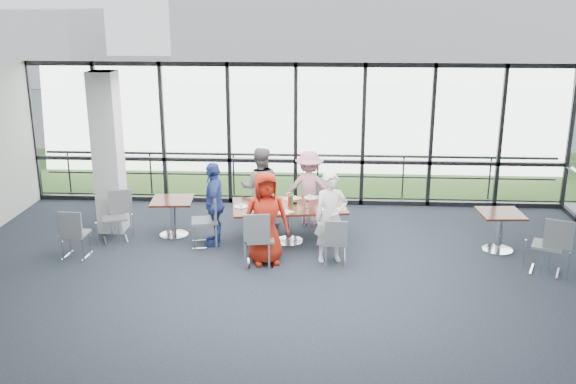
# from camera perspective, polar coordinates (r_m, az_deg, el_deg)

# --- Properties ---
(floor) EXTENTS (12.00, 10.00, 0.02)m
(floor) POSITION_cam_1_polar(r_m,az_deg,el_deg) (10.13, -0.68, -9.67)
(floor) COLOR #1C212C
(floor) RESTS_ON ground
(ceiling) EXTENTS (12.00, 10.00, 0.04)m
(ceiling) POSITION_cam_1_polar(r_m,az_deg,el_deg) (9.17, -0.75, 8.62)
(ceiling) COLOR white
(ceiling) RESTS_ON ground
(curtain_wall_back) EXTENTS (12.00, 0.10, 3.20)m
(curtain_wall_back) POSITION_cam_1_polar(r_m,az_deg,el_deg) (14.36, 0.68, 5.10)
(curtain_wall_back) COLOR white
(curtain_wall_back) RESTS_ON ground
(structural_column) EXTENTS (0.50, 0.50, 3.20)m
(structural_column) POSITION_cam_1_polar(r_m,az_deg,el_deg) (13.10, -15.70, 3.33)
(structural_column) COLOR silver
(structural_column) RESTS_ON ground
(apron) EXTENTS (80.00, 70.00, 0.02)m
(apron) POSITION_cam_1_polar(r_m,az_deg,el_deg) (19.59, 1.35, 3.40)
(apron) COLOR slate
(apron) RESTS_ON ground
(grass_strip) EXTENTS (80.00, 5.00, 0.01)m
(grass_strip) POSITION_cam_1_polar(r_m,az_deg,el_deg) (17.64, 1.12, 2.00)
(grass_strip) COLOR #365A1D
(grass_strip) RESTS_ON ground
(hangar_main) EXTENTS (24.00, 10.00, 6.00)m
(hangar_main) POSITION_cam_1_polar(r_m,az_deg,el_deg) (41.22, 8.25, 14.48)
(hangar_main) COLOR silver
(hangar_main) RESTS_ON ground
(hangar_aux) EXTENTS (10.00, 6.00, 4.00)m
(hangar_aux) POSITION_cam_1_polar(r_m,az_deg,el_deg) (41.55, -23.89, 11.89)
(hangar_aux) COLOR silver
(hangar_aux) RESTS_ON ground
(guard_rail) EXTENTS (12.00, 0.06, 0.06)m
(guard_rail) POSITION_cam_1_polar(r_m,az_deg,el_deg) (15.20, 0.77, 1.49)
(guard_rail) COLOR #2D2D33
(guard_rail) RESTS_ON ground
(main_table) EXTENTS (2.28, 1.48, 0.75)m
(main_table) POSITION_cam_1_polar(r_m,az_deg,el_deg) (12.21, 0.08, -1.66)
(main_table) COLOR black
(main_table) RESTS_ON ground
(side_table_left) EXTENTS (0.86, 0.86, 0.75)m
(side_table_left) POSITION_cam_1_polar(r_m,az_deg,el_deg) (12.76, -10.23, -1.21)
(side_table_left) COLOR black
(side_table_left) RESTS_ON ground
(side_table_right) EXTENTS (0.82, 0.82, 0.75)m
(side_table_right) POSITION_cam_1_polar(r_m,az_deg,el_deg) (12.43, 18.34, -2.33)
(side_table_right) COLOR black
(side_table_right) RESTS_ON ground
(diner_near_left) EXTENTS (0.93, 0.73, 1.67)m
(diner_near_left) POSITION_cam_1_polar(r_m,az_deg,el_deg) (11.21, -2.00, -2.33)
(diner_near_left) COLOR #A9200F
(diner_near_left) RESTS_ON ground
(diner_near_right) EXTENTS (0.68, 0.57, 1.63)m
(diner_near_right) POSITION_cam_1_polar(r_m,az_deg,el_deg) (11.33, 3.82, -2.26)
(diner_near_right) COLOR white
(diner_near_right) RESTS_ON ground
(diner_far_left) EXTENTS (0.82, 0.53, 1.66)m
(diner_far_left) POSITION_cam_1_polar(r_m,az_deg,el_deg) (13.04, -2.48, 0.39)
(diner_far_left) COLOR slate
(diner_far_left) RESTS_ON ground
(diner_far_right) EXTENTS (1.03, 0.56, 1.57)m
(diner_far_right) POSITION_cam_1_polar(r_m,az_deg,el_deg) (13.13, 1.89, 0.31)
(diner_far_right) COLOR pink
(diner_far_right) RESTS_ON ground
(diner_end) EXTENTS (0.59, 0.98, 1.61)m
(diner_end) POSITION_cam_1_polar(r_m,az_deg,el_deg) (12.18, -6.56, -1.03)
(diner_end) COLOR #2E4493
(diner_end) RESTS_ON ground
(chair_main_nl) EXTENTS (0.54, 0.54, 0.98)m
(chair_main_nl) POSITION_cam_1_polar(r_m,az_deg,el_deg) (11.24, -2.51, -4.16)
(chair_main_nl) COLOR slate
(chair_main_nl) RESTS_ON ground
(chair_main_nr) EXTENTS (0.42, 0.42, 0.84)m
(chair_main_nr) POSITION_cam_1_polar(r_m,az_deg,el_deg) (11.32, 4.26, -4.41)
(chair_main_nr) COLOR slate
(chair_main_nr) RESTS_ON ground
(chair_main_fl) EXTENTS (0.54, 0.54, 0.85)m
(chair_main_fl) POSITION_cam_1_polar(r_m,az_deg,el_deg) (13.32, -2.71, -1.09)
(chair_main_fl) COLOR slate
(chair_main_fl) RESTS_ON ground
(chair_main_fr) EXTENTS (0.42, 0.42, 0.84)m
(chair_main_fr) POSITION_cam_1_polar(r_m,az_deg,el_deg) (13.31, 2.25, -1.11)
(chair_main_fr) COLOR slate
(chair_main_fr) RESTS_ON ground
(chair_main_end) EXTENTS (0.57, 0.57, 0.99)m
(chair_main_end) POSITION_cam_1_polar(r_m,az_deg,el_deg) (12.20, -7.43, -2.56)
(chair_main_end) COLOR slate
(chair_main_end) RESTS_ON ground
(chair_spare_la) EXTENTS (0.47, 0.47, 0.90)m
(chair_spare_la) POSITION_cam_1_polar(r_m,az_deg,el_deg) (12.19, -18.40, -3.53)
(chair_spare_la) COLOR slate
(chair_spare_la) RESTS_ON ground
(chair_spare_lb) EXTENTS (0.61, 0.61, 0.95)m
(chair_spare_lb) POSITION_cam_1_polar(r_m,az_deg,el_deg) (12.78, -15.20, -2.22)
(chair_spare_lb) COLOR slate
(chair_spare_lb) RESTS_ON ground
(chair_spare_r) EXTENTS (0.63, 0.63, 0.99)m
(chair_spare_r) POSITION_cam_1_polar(r_m,az_deg,el_deg) (11.77, 22.08, -4.43)
(chair_spare_r) COLOR slate
(chair_spare_r) RESTS_ON ground
(plate_nl) EXTENTS (0.26, 0.26, 0.01)m
(plate_nl) POSITION_cam_1_polar(r_m,az_deg,el_deg) (11.82, -2.53, -1.71)
(plate_nl) COLOR white
(plate_nl) RESTS_ON main_table
(plate_nr) EXTENTS (0.25, 0.25, 0.01)m
(plate_nr) POSITION_cam_1_polar(r_m,az_deg,el_deg) (11.93, 3.49, -1.56)
(plate_nr) COLOR white
(plate_nr) RESTS_ON main_table
(plate_fl) EXTENTS (0.25, 0.25, 0.01)m
(plate_fl) POSITION_cam_1_polar(r_m,az_deg,el_deg) (12.47, -2.54, -0.72)
(plate_fl) COLOR white
(plate_fl) RESTS_ON main_table
(plate_fr) EXTENTS (0.27, 0.27, 0.01)m
(plate_fr) POSITION_cam_1_polar(r_m,az_deg,el_deg) (12.62, 2.02, -0.50)
(plate_fr) COLOR white
(plate_fr) RESTS_ON main_table
(plate_end) EXTENTS (0.25, 0.25, 0.01)m
(plate_end) POSITION_cam_1_polar(r_m,az_deg,el_deg) (12.10, -4.22, -1.31)
(plate_end) COLOR white
(plate_end) RESTS_ON main_table
(tumbler_a) EXTENTS (0.07, 0.07, 0.15)m
(tumbler_a) POSITION_cam_1_polar(r_m,az_deg,el_deg) (11.87, -0.81, -1.29)
(tumbler_a) COLOR white
(tumbler_a) RESTS_ON main_table
(tumbler_b) EXTENTS (0.06, 0.06, 0.13)m
(tumbler_b) POSITION_cam_1_polar(r_m,az_deg,el_deg) (11.99, 1.72, -1.16)
(tumbler_b) COLOR white
(tumbler_b) RESTS_ON main_table
(tumbler_c) EXTENTS (0.07, 0.07, 0.15)m
(tumbler_c) POSITION_cam_1_polar(r_m,az_deg,el_deg) (12.47, 0.16, -0.38)
(tumbler_c) COLOR white
(tumbler_c) RESTS_ON main_table
(tumbler_d) EXTENTS (0.07, 0.07, 0.14)m
(tumbler_d) POSITION_cam_1_polar(r_m,az_deg,el_deg) (11.96, -3.10, -1.19)
(tumbler_d) COLOR white
(tumbler_d) RESTS_ON main_table
(menu_a) EXTENTS (0.35, 0.34, 0.00)m
(menu_a) POSITION_cam_1_polar(r_m,az_deg,el_deg) (11.77, -0.24, -1.80)
(menu_a) COLOR white
(menu_a) RESTS_ON main_table
(menu_b) EXTENTS (0.29, 0.22, 0.00)m
(menu_b) POSITION_cam_1_polar(r_m,az_deg,el_deg) (11.98, 4.48, -1.52)
(menu_b) COLOR white
(menu_b) RESTS_ON main_table
(menu_c) EXTENTS (0.40, 0.39, 0.00)m
(menu_c) POSITION_cam_1_polar(r_m,az_deg,el_deg) (12.58, 0.37, -0.57)
(menu_c) COLOR white
(menu_c) RESTS_ON main_table
(condiment_caddy) EXTENTS (0.10, 0.07, 0.04)m
(condiment_caddy) POSITION_cam_1_polar(r_m,az_deg,el_deg) (12.27, 0.56, -0.94)
(condiment_caddy) COLOR black
(condiment_caddy) RESTS_ON main_table
(ketchup_bottle) EXTENTS (0.06, 0.06, 0.18)m
(ketchup_bottle) POSITION_cam_1_polar(r_m,az_deg,el_deg) (12.16, 0.13, -0.76)
(ketchup_bottle) COLOR #B3141D
(ketchup_bottle) RESTS_ON main_table
(green_bottle) EXTENTS (0.05, 0.05, 0.20)m
(green_bottle) POSITION_cam_1_polar(r_m,az_deg,el_deg) (12.16, 0.34, -0.71)
(green_bottle) COLOR #217F22
(green_bottle) RESTS_ON main_table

